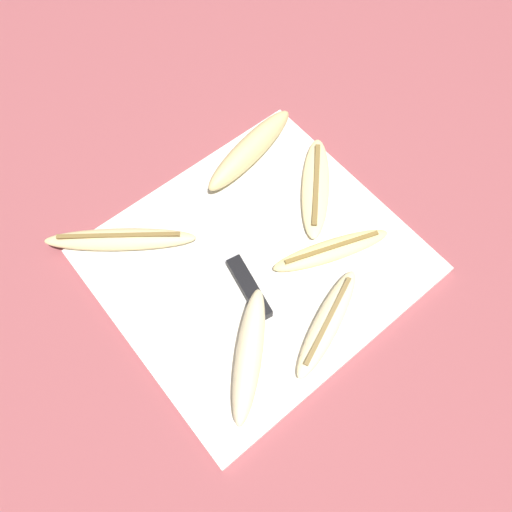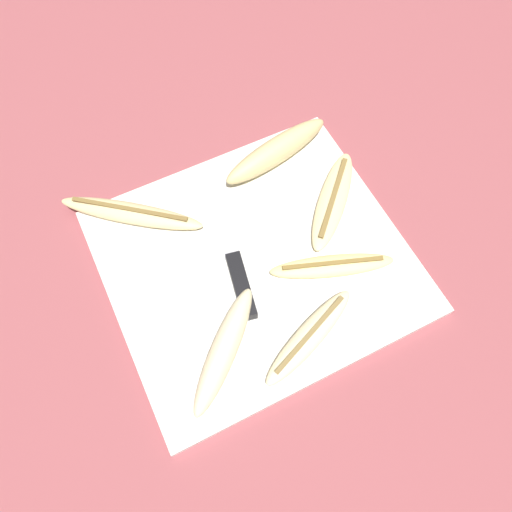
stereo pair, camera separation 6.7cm
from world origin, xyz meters
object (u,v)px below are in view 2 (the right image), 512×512
Objects in this scene: banana_golden_short at (332,266)px; banana_cream_curved at (309,336)px; banana_spotted_left at (276,151)px; banana_ripe_center at (333,200)px; banana_mellow_near at (131,213)px; banana_pale_long at (224,350)px; knife at (236,267)px.

banana_cream_curved is at bearing -136.05° from banana_golden_short.
banana_ripe_center is (0.04, -0.11, -0.01)m from banana_spotted_left.
banana_mellow_near is at bearing 158.36° from banana_ripe_center.
banana_cream_curved is 1.10× the size of banana_pale_long.
banana_spotted_left is 1.27× the size of banana_pale_long.
knife and banana_ripe_center have the same top height.
knife is at bearing -55.18° from banana_mellow_near.
banana_golden_short is 0.10m from banana_ripe_center.
banana_mellow_near is at bearing 137.43° from banana_golden_short.
banana_cream_curved reaches higher than banana_golden_short.
banana_pale_long reaches higher than banana_ripe_center.
banana_cream_curved is 0.88× the size of banana_mellow_near.
banana_cream_curved is at bearing -128.41° from banana_ripe_center.
banana_spotted_left is at bearing 85.03° from banana_golden_short.
banana_mellow_near is at bearing 98.23° from banana_pale_long.
knife is 0.12m from banana_pale_long.
banana_ripe_center is 0.27m from banana_pale_long.
banana_spotted_left is at bearing 57.47° from knife.
banana_cream_curved is 0.10m from banana_golden_short.
banana_ripe_center is at bearing 59.21° from banana_golden_short.
banana_ripe_center is at bearing -21.64° from banana_mellow_near.
banana_cream_curved is 0.11m from banana_pale_long.
banana_pale_long is at bearing -129.38° from banana_spotted_left.
banana_golden_short is 1.15× the size of banana_pale_long.
knife is 1.63× the size of banana_ripe_center.
banana_pale_long reaches higher than banana_mellow_near.
banana_ripe_center is (0.13, 0.16, -0.00)m from banana_cream_curved.
knife is 1.45× the size of banana_golden_short.
knife is 0.17m from banana_mellow_near.
banana_cream_curved is 0.96× the size of banana_golden_short.
banana_golden_short is at bearing 43.95° from banana_cream_curved.
banana_spotted_left is at bearing 71.06° from banana_cream_curved.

